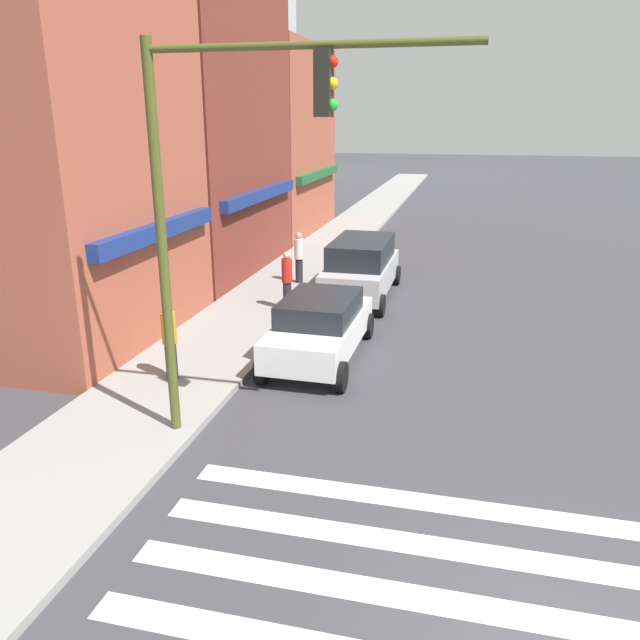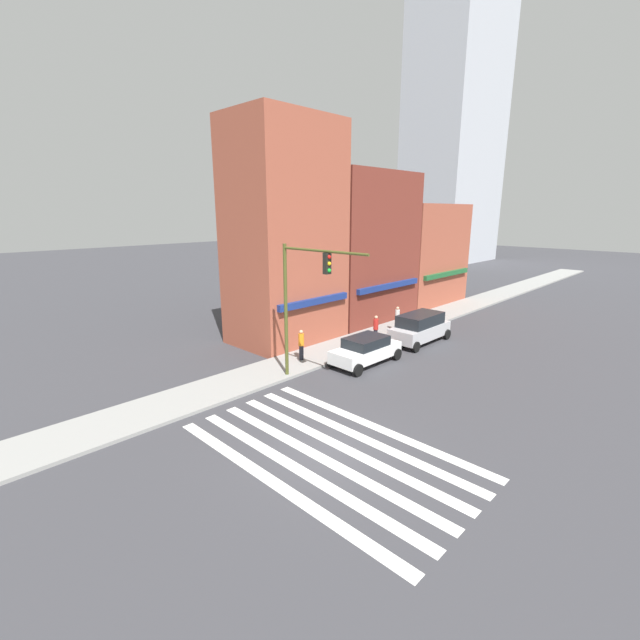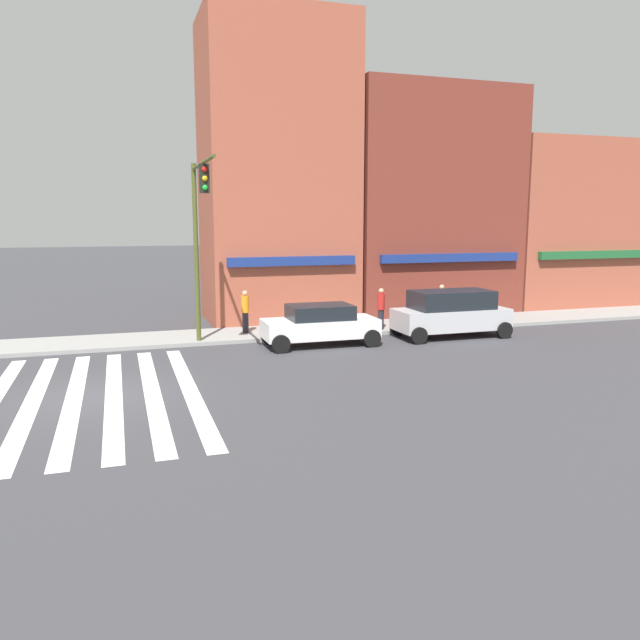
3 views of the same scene
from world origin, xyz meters
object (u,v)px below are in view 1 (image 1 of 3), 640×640
(traffic_signal, at_px, (222,182))
(pedestrian_red_jacket, at_px, (287,280))
(sedan_white, at_px, (320,326))
(pedestrian_white_shirt, at_px, (299,257))
(pedestrian_orange_vest, at_px, (170,340))
(suv_silver, at_px, (361,267))

(traffic_signal, xyz_separation_m, pedestrian_red_jacket, (7.78, 1.29, -3.63))
(sedan_white, xyz_separation_m, pedestrian_white_shirt, (6.54, 2.35, 0.23))
(pedestrian_red_jacket, bearing_deg, traffic_signal, 120.24)
(pedestrian_orange_vest, relative_size, pedestrian_red_jacket, 1.00)
(traffic_signal, xyz_separation_m, pedestrian_orange_vest, (2.07, 2.26, -3.63))
(sedan_white, height_order, suv_silver, suv_silver)
(traffic_signal, bearing_deg, pedestrian_white_shirt, 9.38)
(traffic_signal, bearing_deg, suv_silver, -3.06)
(traffic_signal, xyz_separation_m, pedestrian_white_shirt, (10.97, 1.81, -3.63))
(pedestrian_orange_vest, bearing_deg, pedestrian_red_jacket, 52.10)
(pedestrian_orange_vest, height_order, pedestrian_white_shirt, same)
(suv_silver, xyz_separation_m, pedestrian_orange_vest, (-8.05, 2.80, 0.04))
(suv_silver, height_order, pedestrian_red_jacket, suv_silver)
(suv_silver, bearing_deg, pedestrian_orange_vest, 160.98)
(pedestrian_orange_vest, height_order, pedestrian_red_jacket, same)
(sedan_white, relative_size, pedestrian_orange_vest, 2.50)
(traffic_signal, height_order, pedestrian_red_jacket, traffic_signal)
(sedan_white, distance_m, pedestrian_orange_vest, 3.67)
(sedan_white, relative_size, pedestrian_white_shirt, 2.50)
(pedestrian_red_jacket, bearing_deg, pedestrian_orange_vest, 101.17)
(traffic_signal, bearing_deg, pedestrian_red_jacket, 9.44)
(sedan_white, height_order, pedestrian_red_jacket, pedestrian_red_jacket)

